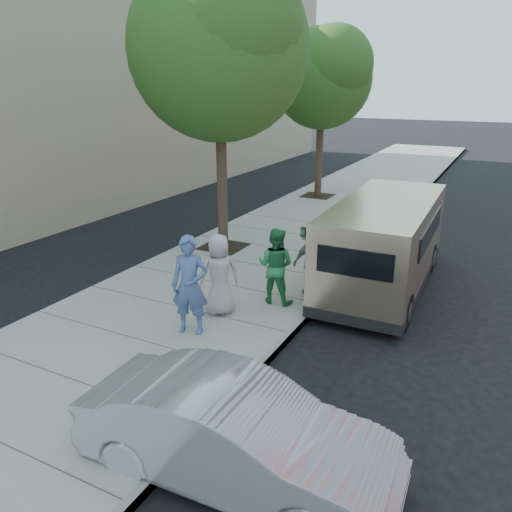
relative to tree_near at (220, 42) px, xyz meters
name	(u,v)px	position (x,y,z in m)	size (l,w,h in m)	color
ground	(257,297)	(2.25, -2.40, -5.55)	(120.00, 120.00, 0.00)	black
sidewalk	(219,286)	(1.25, -2.40, -5.47)	(5.00, 60.00, 0.15)	gray
curb_face	(317,306)	(3.69, -2.40, -5.47)	(0.12, 60.00, 0.16)	gray
tree_near	(220,42)	(0.00, 0.00, 0.00)	(4.62, 4.60, 7.53)	black
tree_far	(324,74)	(0.00, 7.60, -0.66)	(3.92, 3.80, 6.49)	black
parking_meter	(307,244)	(3.14, -1.69, -4.38)	(0.30, 0.12, 1.41)	gray
van	(385,242)	(4.62, -0.54, -4.44)	(2.02, 5.71, 2.10)	beige
sedan	(236,434)	(4.53, -7.39, -4.90)	(1.36, 3.91, 1.29)	#A2A4A9
person_officer	(190,285)	(2.06, -4.70, -4.46)	(0.68, 0.45, 1.87)	#48619B
person_green_shirt	(276,266)	(2.87, -2.75, -4.58)	(0.79, 0.62, 1.63)	#287B43
person_gray_shirt	(219,275)	(2.11, -3.75, -4.57)	(0.81, 0.52, 1.65)	#AAAAAD
person_striped_polo	(314,261)	(3.45, -2.05, -4.61)	(0.92, 0.38, 1.56)	slate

